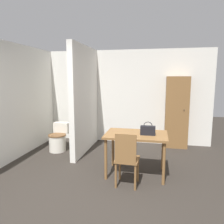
% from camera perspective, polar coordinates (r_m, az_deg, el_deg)
% --- Properties ---
extents(ground_plane, '(16.00, 16.00, 0.00)m').
position_cam_1_polar(ground_plane, '(3.27, -9.68, -23.95)').
color(ground_plane, '#2D2823').
extents(wall_back, '(4.89, 0.12, 2.50)m').
position_cam_1_polar(wall_back, '(6.03, 1.74, 4.02)').
color(wall_back, silver).
rests_on(wall_back, ground_plane).
extents(wall_left, '(0.12, 4.31, 2.50)m').
position_cam_1_polar(wall_left, '(5.21, -24.13, 2.46)').
color(wall_left, silver).
rests_on(wall_left, ground_plane).
extents(partition_wall, '(0.12, 1.76, 2.50)m').
position_cam_1_polar(partition_wall, '(5.28, -7.04, 3.25)').
color(partition_wall, silver).
rests_on(partition_wall, ground_plane).
extents(dining_table, '(1.11, 0.75, 0.77)m').
position_cam_1_polar(dining_table, '(4.00, 6.31, -6.89)').
color(dining_table, brown).
rests_on(dining_table, ground_plane).
extents(wooden_chair, '(0.39, 0.39, 0.91)m').
position_cam_1_polar(wooden_chair, '(3.60, 3.83, -11.82)').
color(wooden_chair, brown).
rests_on(wooden_chair, ground_plane).
extents(toilet, '(0.42, 0.57, 0.65)m').
position_cam_1_polar(toilet, '(5.54, -13.82, -6.94)').
color(toilet, silver).
rests_on(toilet, ground_plane).
extents(handbag, '(0.26, 0.11, 0.24)m').
position_cam_1_polar(handbag, '(3.90, 9.35, -4.72)').
color(handbag, black).
rests_on(handbag, dining_table).
extents(wooden_cabinet, '(0.56, 0.36, 1.80)m').
position_cam_1_polar(wooden_cabinet, '(5.75, 16.54, -0.09)').
color(wooden_cabinet, brown).
rests_on(wooden_cabinet, ground_plane).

